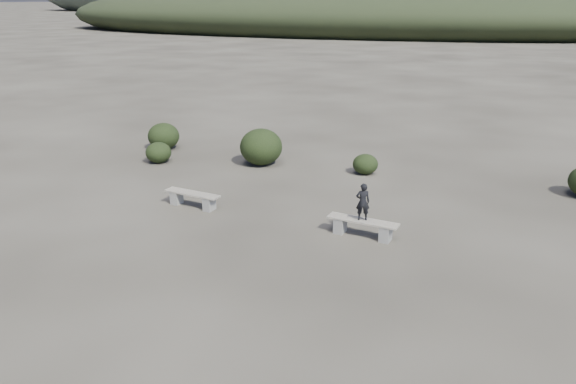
% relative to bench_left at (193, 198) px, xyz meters
% --- Properties ---
extents(ground, '(1200.00, 1200.00, 0.00)m').
position_rel_bench_left_xyz_m(ground, '(2.96, -4.14, -0.27)').
color(ground, '#2E2A24').
rests_on(ground, ground).
extents(bench_left, '(1.82, 0.56, 0.45)m').
position_rel_bench_left_xyz_m(bench_left, '(0.00, 0.00, 0.00)').
color(bench_left, slate).
rests_on(bench_left, ground).
extents(bench_right, '(1.90, 0.56, 0.47)m').
position_rel_bench_left_xyz_m(bench_right, '(5.26, -0.28, 0.01)').
color(bench_right, slate).
rests_on(bench_right, ground).
extents(seated_person, '(0.42, 0.36, 0.99)m').
position_rel_bench_left_xyz_m(seated_person, '(5.23, -0.28, 0.69)').
color(seated_person, black).
rests_on(seated_person, bench_right).
extents(shrub_a, '(0.96, 0.96, 0.79)m').
position_rel_bench_left_xyz_m(shrub_a, '(-3.65, 3.66, 0.12)').
color(shrub_a, black).
rests_on(shrub_a, ground).
extents(shrub_b, '(1.58, 1.58, 1.35)m').
position_rel_bench_left_xyz_m(shrub_b, '(0.05, 4.86, 0.40)').
color(shrub_b, black).
rests_on(shrub_b, ground).
extents(shrub_c, '(0.89, 0.89, 0.72)m').
position_rel_bench_left_xyz_m(shrub_c, '(3.96, 5.14, 0.09)').
color(shrub_c, black).
rests_on(shrub_c, ground).
extents(shrub_f, '(1.28, 1.28, 1.08)m').
position_rel_bench_left_xyz_m(shrub_f, '(-4.60, 5.45, 0.27)').
color(shrub_f, black).
rests_on(shrub_f, ground).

